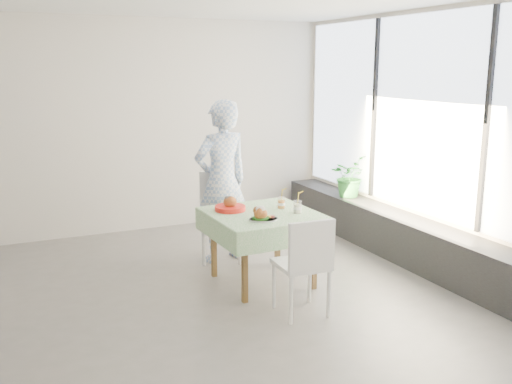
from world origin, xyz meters
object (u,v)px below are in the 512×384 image
cafe_table (263,239)px  main_dish (262,215)px  diner (222,182)px  potted_plant (349,176)px  chair_far (221,233)px  juice_cup_orange (281,203)px  chair_near (302,284)px

cafe_table → main_dish: 0.44m
diner → potted_plant: size_ratio=3.31×
chair_far → juice_cup_orange: (0.37, -0.79, 0.49)m
cafe_table → chair_far: bearing=97.7°
main_dish → juice_cup_orange: bearing=41.8°
chair_far → diner: size_ratio=0.54×
chair_near → juice_cup_orange: juice_cup_orange is taller
chair_far → main_dish: size_ratio=3.49×
main_dish → diner: bearing=89.3°
cafe_table → chair_near: bearing=-90.1°
chair_near → diner: 1.78m
chair_near → potted_plant: bearing=47.8°
main_dish → juice_cup_orange: 0.51m
chair_near → juice_cup_orange: (0.25, 0.90, 0.52)m
diner → main_dish: (-0.01, -1.09, -0.12)m
cafe_table → potted_plant: potted_plant is taller
chair_near → diner: (-0.11, 1.66, 0.63)m
diner → cafe_table: bearing=87.8°
cafe_table → chair_far: (-0.12, 0.87, -0.15)m
diner → juice_cup_orange: 0.85m
chair_far → main_dish: (-0.01, -1.13, 0.48)m
chair_far → diner: diner is taller
diner → juice_cup_orange: diner is taller
main_dish → potted_plant: bearing=36.3°
cafe_table → main_dish: main_dish is taller
chair_far → chair_near: 1.70m
potted_plant → chair_near: bearing=-132.2°
cafe_table → diner: (-0.11, 0.83, 0.45)m
chair_far → cafe_table: bearing=-82.3°
juice_cup_orange → potted_plant: 1.87m
potted_plant → main_dish: bearing=-143.7°
chair_near → potted_plant: potted_plant is taller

